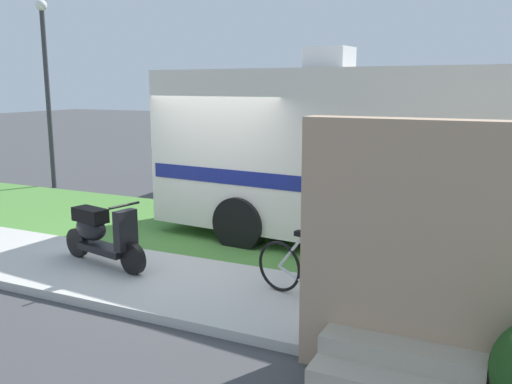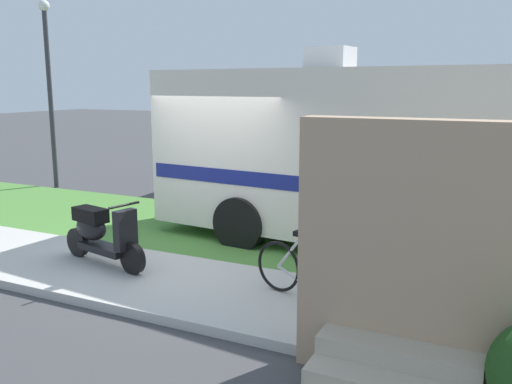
{
  "view_description": "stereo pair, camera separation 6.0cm",
  "coord_description": "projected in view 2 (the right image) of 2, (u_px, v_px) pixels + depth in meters",
  "views": [
    {
      "loc": [
        4.48,
        -6.98,
        2.68
      ],
      "look_at": [
        1.0,
        0.3,
        1.1
      ],
      "focal_mm": 38.49,
      "sensor_mm": 36.0,
      "label": 1
    },
    {
      "loc": [
        4.53,
        -6.95,
        2.68
      ],
      "look_at": [
        1.0,
        0.3,
        1.1
      ],
      "focal_mm": 38.49,
      "sensor_mm": 36.0,
      "label": 2
    }
  ],
  "objects": [
    {
      "name": "scooter",
      "position": [
        100.0,
        233.0,
        7.91
      ],
      "size": [
        1.7,
        0.63,
        0.97
      ],
      "color": "black",
      "rests_on": "ground"
    },
    {
      "name": "bottle_green",
      "position": [
        417.0,
        314.0,
        5.99
      ],
      "size": [
        0.06,
        0.06,
        0.23
      ],
      "color": "brown",
      "rests_on": "ground"
    },
    {
      "name": "porch_steps",
      "position": [
        405.0,
        284.0,
        4.79
      ],
      "size": [
        2.0,
        1.26,
        2.4
      ],
      "color": "#B2A893",
      "rests_on": "ground"
    },
    {
      "name": "motorhome_rv",
      "position": [
        405.0,
        153.0,
        8.58
      ],
      "size": [
        8.13,
        3.21,
        3.42
      ],
      "color": "silver",
      "rests_on": "ground"
    },
    {
      "name": "pickup_truck_near",
      "position": [
        302.0,
        151.0,
        14.26
      ],
      "size": [
        5.83,
        2.29,
        1.85
      ],
      "color": "#1E2328",
      "rests_on": "ground"
    },
    {
      "name": "bottle_spare",
      "position": [
        430.0,
        320.0,
        5.84
      ],
      "size": [
        0.06,
        0.06,
        0.23
      ],
      "color": "navy",
      "rests_on": "ground"
    },
    {
      "name": "bicycle",
      "position": [
        315.0,
        272.0,
        6.51
      ],
      "size": [
        1.7,
        0.6,
        0.88
      ],
      "color": "black",
      "rests_on": "ground"
    },
    {
      "name": "grass_strip",
      "position": [
        235.0,
        233.0,
        9.91
      ],
      "size": [
        24.0,
        3.4,
        0.08
      ],
      "color": "#4C8438",
      "rests_on": "ground"
    },
    {
      "name": "sidewalk",
      "position": [
        143.0,
        279.0,
        7.52
      ],
      "size": [
        24.0,
        2.0,
        0.12
      ],
      "color": "beige",
      "rests_on": "ground"
    },
    {
      "name": "ground_plane",
      "position": [
        190.0,
        259.0,
        8.59
      ],
      "size": [
        80.0,
        80.0,
        0.0
      ],
      "primitive_type": "plane",
      "color": "#424244"
    },
    {
      "name": "street_lamp_post",
      "position": [
        49.0,
        78.0,
        14.01
      ],
      "size": [
        0.28,
        0.28,
        4.76
      ],
      "color": "#333338",
      "rests_on": "ground"
    }
  ]
}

